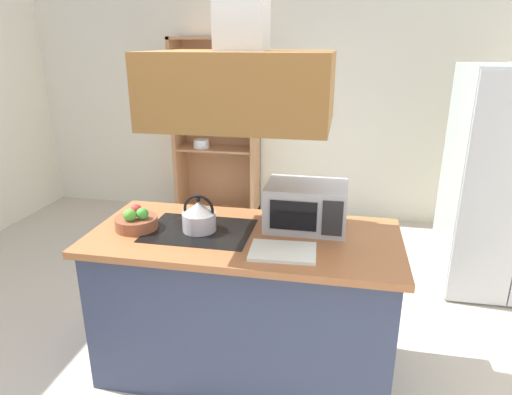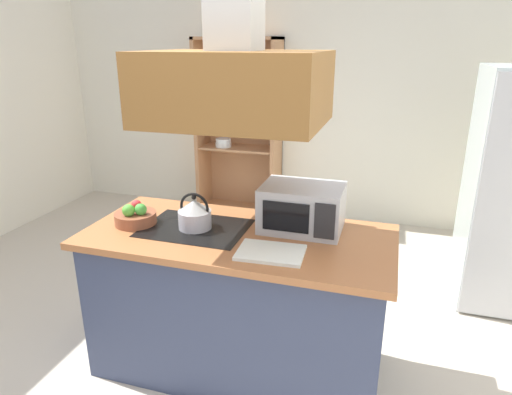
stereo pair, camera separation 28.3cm
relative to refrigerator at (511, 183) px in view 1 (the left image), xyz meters
name	(u,v)px [view 1 (the left image)]	position (x,y,z in m)	size (l,w,h in m)	color
ground_plane	(219,390)	(-1.92, -1.62, -0.89)	(7.80, 7.80, 0.00)	beige
wall_back	(289,97)	(-1.92, 1.38, 0.46)	(6.00, 0.12, 2.70)	silver
kitchen_island	(245,303)	(-1.82, -1.38, -0.43)	(1.75, 0.81, 0.90)	#343D59
range_hood	(242,67)	(-1.82, -1.38, 0.92)	(0.90, 0.70, 1.17)	brown
refrigerator	(511,183)	(0.00, 0.00, 0.00)	(0.90, 0.77, 1.77)	#B5C3C1
dish_cabinet	(218,139)	(-2.69, 1.16, 0.00)	(0.92, 0.40, 1.98)	#B07A51
kettle	(199,216)	(-2.08, -1.38, 0.10)	(0.19, 0.19, 0.21)	#B9B8C3
cutting_board	(283,252)	(-1.57, -1.58, 0.02)	(0.34, 0.24, 0.02)	white
microwave	(306,206)	(-1.49, -1.20, 0.14)	(0.46, 0.35, 0.26)	#B7BABF
fruit_bowl	(136,221)	(-2.45, -1.42, 0.06)	(0.24, 0.24, 0.14)	brown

